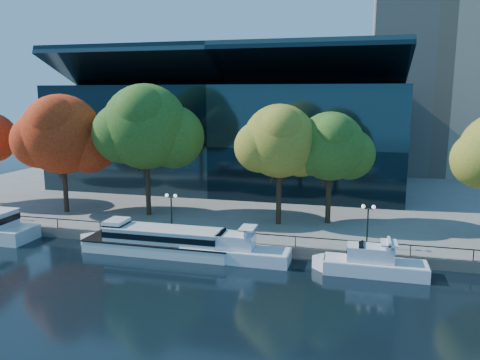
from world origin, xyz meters
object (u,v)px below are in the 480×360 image
(cruiser_far, at_px, (370,263))
(lamp_2, at_px, (368,216))
(tour_boat, at_px, (154,240))
(tree_4, at_px, (332,148))
(tree_2, at_px, (147,129))
(cruiser_near, at_px, (230,249))
(tree_3, at_px, (281,143))
(tree_1, at_px, (63,136))
(lamp_1, at_px, (171,204))

(cruiser_far, height_order, lamp_2, lamp_2)
(tour_boat, relative_size, tree_4, 1.30)
(cruiser_far, distance_m, tree_2, 28.16)
(cruiser_near, height_order, tree_3, tree_3)
(lamp_2, bearing_deg, tree_2, 166.09)
(cruiser_near, relative_size, tree_4, 0.92)
(tree_3, bearing_deg, tree_4, 18.01)
(tree_4, bearing_deg, tree_3, -161.99)
(cruiser_far, distance_m, tree_3, 16.07)
(cruiser_far, distance_m, tree_1, 36.72)
(tree_3, height_order, tree_4, tree_3)
(tree_4, relative_size, lamp_2, 2.98)
(tree_1, distance_m, lamp_1, 17.11)
(cruiser_far, relative_size, tree_3, 0.73)
(lamp_1, distance_m, lamp_2, 19.01)
(lamp_1, xyz_separation_m, lamp_2, (19.01, 0.00, 0.00))
(tree_1, height_order, tree_2, tree_2)
(tour_boat, xyz_separation_m, tree_4, (15.57, 10.89, 7.95))
(tree_3, distance_m, lamp_1, 13.02)
(tree_3, relative_size, lamp_1, 3.18)
(lamp_1, bearing_deg, tree_4, 26.71)
(tree_1, bearing_deg, cruiser_near, -20.47)
(cruiser_near, height_order, tree_2, tree_2)
(tour_boat, distance_m, lamp_2, 19.90)
(tree_3, height_order, lamp_2, tree_3)
(tour_boat, xyz_separation_m, tree_2, (-4.74, 9.26, 9.72))
(cruiser_near, distance_m, tree_3, 13.23)
(tour_boat, xyz_separation_m, cruiser_far, (19.70, -0.51, -0.29))
(lamp_1, bearing_deg, tree_1, 162.38)
(tree_2, relative_size, lamp_1, 3.72)
(lamp_1, bearing_deg, lamp_2, 0.00)
(cruiser_near, distance_m, tree_1, 25.49)
(cruiser_far, height_order, tree_2, tree_2)
(cruiser_near, height_order, lamp_1, lamp_1)
(cruiser_near, relative_size, tree_3, 0.86)
(cruiser_far, bearing_deg, lamp_1, 168.88)
(tour_boat, height_order, cruiser_near, cruiser_near)
(tree_2, bearing_deg, cruiser_far, -21.79)
(tour_boat, height_order, cruiser_far, cruiser_far)
(tree_2, bearing_deg, lamp_2, -13.91)
(cruiser_near, height_order, tree_4, tree_4)
(tour_boat, xyz_separation_m, cruiser_near, (7.51, -0.21, -0.27))
(tree_1, xyz_separation_m, lamp_1, (15.25, -4.84, -6.06))
(tree_1, relative_size, lamp_2, 3.43)
(tree_4, bearing_deg, cruiser_near, -125.99)
(tree_2, bearing_deg, tree_3, -0.13)
(cruiser_near, distance_m, cruiser_far, 12.20)
(cruiser_near, xyz_separation_m, tree_2, (-12.25, 9.47, 10.00))
(tree_3, bearing_deg, tree_2, 179.87)
(cruiser_far, xyz_separation_m, tree_2, (-24.44, 9.77, 10.01))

